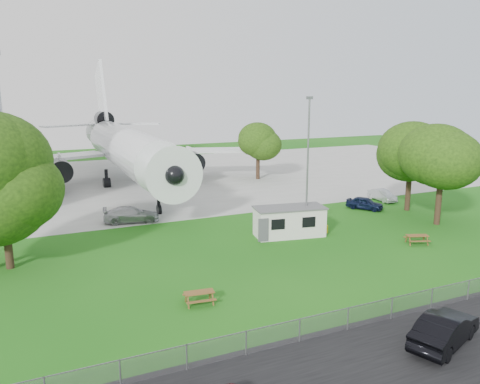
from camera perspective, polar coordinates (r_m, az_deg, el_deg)
name	(u,v)px	position (r m, az deg, el deg)	size (l,w,h in m)	color
ground	(253,272)	(33.66, 1.65, -9.70)	(160.00, 160.00, 0.00)	#2A741A
asphalt_strip	(376,369)	(23.92, 16.26, -19.97)	(120.00, 8.00, 0.02)	black
concrete_apron	(138,180)	(68.63, -12.32, 1.39)	(120.00, 46.00, 0.03)	#B7B7B2
airliner	(125,146)	(65.39, -13.85, 5.45)	(46.36, 47.73, 17.69)	white
site_cabin	(290,221)	(41.53, 6.06, -3.57)	(6.93, 3.71, 2.62)	silver
picnic_west	(199,304)	(29.12, -4.97, -13.39)	(1.80, 1.50, 0.76)	brown
picnic_east	(417,244)	(42.20, 20.72, -5.92)	(1.80, 1.50, 0.76)	brown
fence	(332,334)	(26.27, 11.13, -16.60)	(58.00, 0.04, 1.30)	gray
lamp_mast	(307,168)	(41.19, 8.23, 2.92)	(0.16, 0.16, 12.00)	slate
tree_west_small	(3,199)	(36.78, -26.93, -0.78)	(7.31, 7.31, 8.80)	#382619
tree_east_front	(442,162)	(47.78, 23.43, 3.42)	(6.96, 6.96, 9.58)	#382619
tree_east_back	(411,153)	(52.42, 20.15, 4.52)	(7.60, 7.60, 10.04)	#382619
tree_far_apron	(258,143)	(67.47, 2.22, 6.00)	(6.34, 6.34, 8.46)	#382619
car_centre_sedan	(445,330)	(26.54, 23.67, -15.12)	(1.76, 5.04, 1.66)	black
car_ne_hatch	(365,203)	(52.36, 14.96, -1.34)	(1.58, 3.92, 1.33)	black
car_ne_sedan	(382,195)	(56.92, 16.95, -0.40)	(1.38, 3.97, 1.31)	#ACAFB4
car_apron_van	(131,215)	(46.85, -13.12, -2.70)	(2.15, 5.30, 1.54)	#ADAFB5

